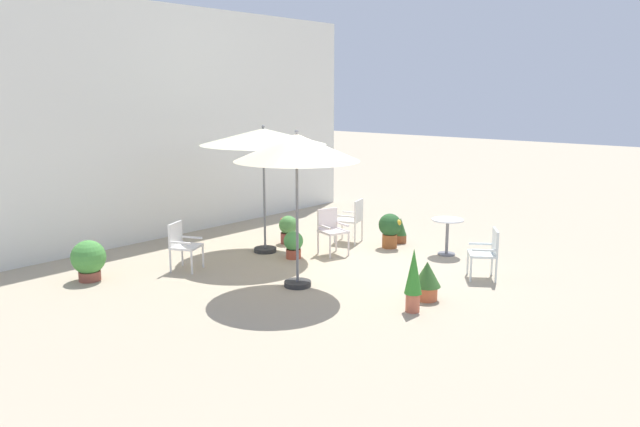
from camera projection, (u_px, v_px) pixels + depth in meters
name	position (u px, v px, depth m)	size (l,w,h in m)	color
ground_plane	(333.00, 270.00, 10.83)	(60.00, 60.00, 0.00)	tan
villa_facade	(175.00, 122.00, 13.23)	(10.46, 0.30, 4.90)	white
patio_umbrella_0	(297.00, 149.00, 9.50)	(1.98, 1.98, 2.52)	#2D2D2D
patio_umbrella_1	(263.00, 138.00, 11.63)	(2.41, 2.41, 2.48)	#2D2D2D
cafe_table_0	(447.00, 230.00, 11.75)	(0.61, 0.61, 0.71)	silver
patio_chair_0	(352.00, 217.00, 12.71)	(0.59, 0.60, 0.91)	white
patio_chair_1	(331.00, 228.00, 11.81)	(0.57, 0.57, 0.88)	silver
patio_chair_2	(182.00, 243.00, 10.76)	(0.61, 0.60, 0.85)	white
patio_chair_3	(487.00, 250.00, 10.24)	(0.64, 0.64, 0.85)	silver
potted_plant_0	(413.00, 278.00, 8.69)	(0.25, 0.25, 0.94)	#C36549
potted_plant_1	(293.00, 244.00, 11.54)	(0.37, 0.37, 0.52)	#AA4932
potted_plant_2	(401.00, 231.00, 12.72)	(0.25, 0.25, 0.53)	brown
potted_plant_3	(390.00, 228.00, 12.30)	(0.46, 0.48, 0.70)	#985329
potted_plant_4	(427.00, 279.00, 9.22)	(0.42, 0.42, 0.60)	#CD643E
potted_plant_5	(288.00, 229.00, 12.68)	(0.39, 0.40, 0.58)	brown
potted_plant_6	(88.00, 259.00, 10.17)	(0.57, 0.57, 0.69)	brown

